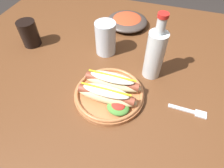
# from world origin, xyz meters

# --- Properties ---
(ground_plane) EXTENTS (8.00, 8.00, 0.00)m
(ground_plane) POSITION_xyz_m (0.00, 0.00, 0.00)
(ground_plane) COLOR #2D2826
(dining_table) EXTENTS (1.34, 1.07, 0.74)m
(dining_table) POSITION_xyz_m (0.00, 0.00, 0.65)
(dining_table) COLOR brown
(dining_table) RESTS_ON ground_plane
(hot_dog_plate) EXTENTS (0.24, 0.24, 0.08)m
(hot_dog_plate) POSITION_xyz_m (0.05, -0.18, 0.77)
(hot_dog_plate) COLOR #B77042
(hot_dog_plate) RESTS_ON dining_table
(fork) EXTENTS (0.12, 0.03, 0.00)m
(fork) POSITION_xyz_m (0.32, -0.15, 0.74)
(fork) COLOR silver
(fork) RESTS_ON dining_table
(soda_cup) EXTENTS (0.08, 0.08, 0.11)m
(soda_cup) POSITION_xyz_m (-0.36, 0.00, 0.79)
(soda_cup) COLOR black
(soda_cup) RESTS_ON dining_table
(water_cup) EXTENTS (0.08, 0.08, 0.13)m
(water_cup) POSITION_xyz_m (-0.04, 0.05, 0.81)
(water_cup) COLOR silver
(water_cup) RESTS_ON dining_table
(glass_bottle) EXTENTS (0.07, 0.07, 0.24)m
(glass_bottle) POSITION_xyz_m (0.16, -0.02, 0.84)
(glass_bottle) COLOR silver
(glass_bottle) RESTS_ON dining_table
(side_bowl) EXTENTS (0.20, 0.20, 0.05)m
(side_bowl) POSITION_xyz_m (-0.01, 0.27, 0.76)
(side_bowl) COLOR #423833
(side_bowl) RESTS_ON dining_table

